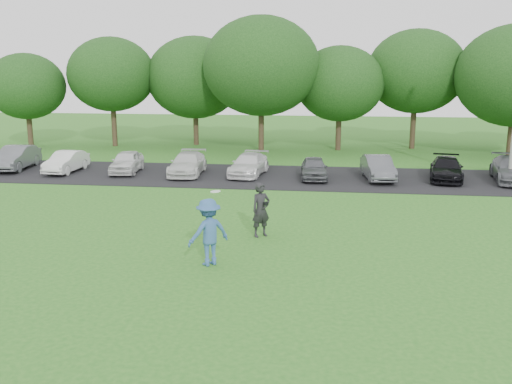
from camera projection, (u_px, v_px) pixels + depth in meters
ground at (240, 263)px, 16.17m from camera, size 100.00×100.00×0.00m
parking_lot at (280, 177)px, 28.76m from camera, size 32.00×6.50×0.03m
frisbee_player at (209, 232)px, 15.85m from camera, size 1.39×1.32×2.19m
camera_bystander at (261, 210)px, 18.53m from camera, size 0.78×0.73×1.78m
parked_cars at (285, 165)px, 28.61m from camera, size 30.33×4.29×1.25m
tree_row at (317, 75)px, 36.96m from camera, size 42.39×9.85×8.64m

